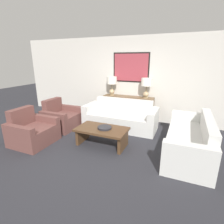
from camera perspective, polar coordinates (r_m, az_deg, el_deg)
ground_plane at (r=3.98m, az=-5.36°, el=-12.66°), size 20.00×20.00×0.00m
back_wall at (r=5.83m, az=6.23°, el=10.64°), size 8.27×0.12×2.65m
console_table at (r=5.76m, az=5.18°, el=1.17°), size 1.64×0.37×0.80m
table_lamp_left at (r=5.79m, az=-0.05°, el=9.59°), size 0.33×0.33×0.61m
table_lamp_right at (r=5.45m, az=11.17°, el=8.81°), size 0.33×0.33×0.61m
couch_by_back_wall at (r=5.17m, az=2.78°, el=-1.96°), size 2.11×0.86×0.81m
couch_by_side at (r=4.14m, az=24.18°, el=-8.51°), size 0.86×2.11×0.81m
coffee_table at (r=4.11m, az=-3.32°, el=-6.79°), size 1.18×0.67×0.42m
decorative_bowl at (r=4.04m, az=-2.46°, el=-5.13°), size 0.32×0.32×0.05m
armchair_near_back_wall at (r=5.37m, az=-16.16°, el=-1.95°), size 0.85×0.93×0.84m
armchair_near_camera at (r=4.64m, az=-24.55°, el=-5.85°), size 0.85×0.93×0.84m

